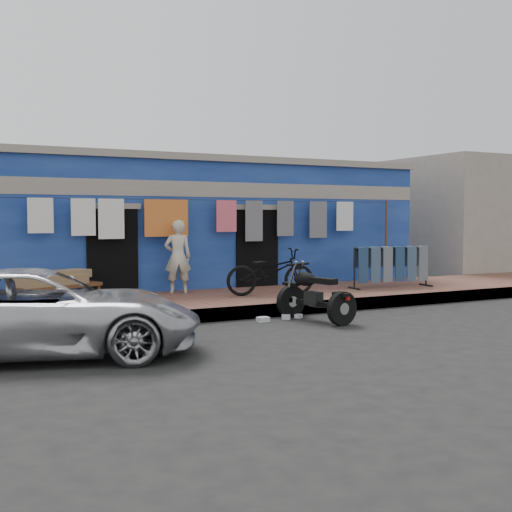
{
  "coord_description": "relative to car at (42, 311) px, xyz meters",
  "views": [
    {
      "loc": [
        -5.74,
        -9.17,
        1.92
      ],
      "look_at": [
        0.0,
        2.0,
        1.15
      ],
      "focal_mm": 45.0,
      "sensor_mm": 36.0,
      "label": 1
    }
  ],
  "objects": [
    {
      "name": "clothesline",
      "position": [
        4.3,
        4.3,
        1.18
      ],
      "size": [
        10.06,
        0.06,
        2.1
      ],
      "color": "brown",
      "rests_on": "sidewalk"
    },
    {
      "name": "building",
      "position": [
        4.37,
        7.04,
        1.06
      ],
      "size": [
        12.2,
        5.2,
        3.36
      ],
      "color": "navy",
      "rests_on": "ground"
    },
    {
      "name": "neighbor_right",
      "position": [
        15.37,
        7.05,
        1.27
      ],
      "size": [
        6.0,
        5.0,
        3.8
      ],
      "primitive_type": "cube",
      "color": "#9E9384",
      "rests_on": "ground"
    },
    {
      "name": "jeans_rack",
      "position": [
        8.37,
        2.85,
        0.12
      ],
      "size": [
        2.17,
        0.85,
        1.0
      ],
      "primitive_type": null,
      "rotation": [
        0.0,
        0.0,
        -0.1
      ],
      "color": "black",
      "rests_on": "sidewalk"
    },
    {
      "name": "litter_c",
      "position": [
        4.59,
        1.25,
        -0.59
      ],
      "size": [
        0.23,
        0.25,
        0.08
      ],
      "primitive_type": "cube",
      "rotation": [
        0.0,
        0.0,
        1.08
      ],
      "color": "silver",
      "rests_on": "ground"
    },
    {
      "name": "curb",
      "position": [
        4.37,
        1.6,
        -0.5
      ],
      "size": [
        28.0,
        0.1,
        0.25
      ],
      "primitive_type": "cube",
      "color": "gray",
      "rests_on": "ground"
    },
    {
      "name": "bicycle",
      "position": [
        5.11,
        2.84,
        0.24
      ],
      "size": [
        1.99,
        1.09,
        1.22
      ],
      "primitive_type": "imported",
      "rotation": [
        0.0,
        0.0,
        1.34
      ],
      "color": "black",
      "rests_on": "sidewalk"
    },
    {
      "name": "litter_a",
      "position": [
        4.04,
        1.15,
        -0.58
      ],
      "size": [
        0.22,
        0.18,
        0.09
      ],
      "primitive_type": "cube",
      "rotation": [
        0.0,
        0.0,
        0.08
      ],
      "color": "silver",
      "rests_on": "ground"
    },
    {
      "name": "seated_person",
      "position": [
        3.48,
        4.07,
        0.43
      ],
      "size": [
        0.65,
        0.51,
        1.6
      ],
      "primitive_type": "imported",
      "rotation": [
        0.0,
        0.0,
        2.9
      ],
      "color": "beige",
      "rests_on": "sidewalk"
    },
    {
      "name": "litter_b",
      "position": [
        4.86,
        1.25,
        -0.59
      ],
      "size": [
        0.18,
        0.17,
        0.07
      ],
      "primitive_type": "cube",
      "rotation": [
        0.0,
        0.0,
        0.54
      ],
      "color": "silver",
      "rests_on": "ground"
    },
    {
      "name": "sidewalk",
      "position": [
        4.37,
        3.05,
        -0.5
      ],
      "size": [
        28.0,
        3.0,
        0.25
      ],
      "primitive_type": "cube",
      "color": "brown",
      "rests_on": "ground"
    },
    {
      "name": "motorcycle",
      "position": [
        4.95,
        0.79,
        -0.1
      ],
      "size": [
        1.34,
        1.89,
        1.04
      ],
      "primitive_type": null,
      "rotation": [
        0.0,
        0.0,
        0.25
      ],
      "color": "black",
      "rests_on": "ground"
    },
    {
      "name": "charpoy",
      "position": [
        0.91,
        3.89,
        -0.09
      ],
      "size": [
        2.33,
        2.11,
        0.58
      ],
      "primitive_type": null,
      "rotation": [
        0.0,
        0.0,
        0.43
      ],
      "color": "brown",
      "rests_on": "sidewalk"
    },
    {
      "name": "ground",
      "position": [
        4.37,
        0.05,
        -0.63
      ],
      "size": [
        80.0,
        80.0,
        0.0
      ],
      "primitive_type": "plane",
      "color": "black",
      "rests_on": "ground"
    },
    {
      "name": "car",
      "position": [
        0.0,
        0.0,
        0.0
      ],
      "size": [
        4.82,
        3.19,
        1.25
      ],
      "primitive_type": "imported",
      "rotation": [
        0.0,
        0.0,
        1.28
      ],
      "color": "#B8B8BD",
      "rests_on": "ground"
    }
  ]
}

